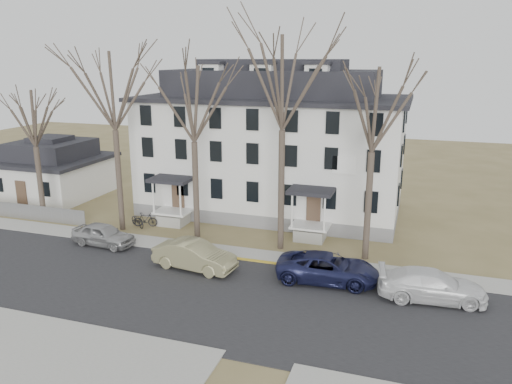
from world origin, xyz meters
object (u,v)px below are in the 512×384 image
(boarding_house, at_px, (272,145))
(car_white, at_px, (432,286))
(tree_mid_right, at_px, (374,104))
(small_house, at_px, (53,171))
(car_silver, at_px, (103,235))
(car_navy, at_px, (328,269))
(bicycle_right, at_px, (145,220))
(tree_center, at_px, (283,76))
(tree_bungalow, at_px, (32,115))
(car_tan, at_px, (195,256))
(tree_far_left, at_px, (112,85))
(tree_mid_left, at_px, (193,99))
(bicycle_left, at_px, (138,221))

(boarding_house, bearing_deg, car_white, -45.83)
(boarding_house, xyz_separation_m, tree_mid_right, (8.50, -8.15, 4.22))
(small_house, relative_size, car_silver, 1.99)
(car_navy, xyz_separation_m, bicycle_right, (-14.51, 5.03, -0.25))
(tree_center, bearing_deg, tree_bungalow, 180.00)
(tree_mid_right, bearing_deg, car_navy, -111.96)
(tree_center, distance_m, tree_mid_right, 5.70)
(car_silver, distance_m, car_tan, 7.57)
(tree_far_left, distance_m, tree_mid_right, 17.52)
(tree_bungalow, distance_m, bicycle_right, 11.32)
(boarding_house, height_order, tree_mid_left, tree_mid_left)
(boarding_house, xyz_separation_m, tree_far_left, (-9.00, -8.15, 4.96))
(car_silver, xyz_separation_m, bicycle_left, (0.14, 4.02, -0.24))
(small_house, height_order, car_silver, small_house)
(boarding_house, height_order, car_white, boarding_house)
(tree_far_left, xyz_separation_m, car_silver, (0.66, -3.24, -9.60))
(tree_bungalow, xyz_separation_m, car_navy, (22.86, -4.07, -7.33))
(tree_mid_right, bearing_deg, car_tan, -152.89)
(boarding_house, distance_m, bicycle_left, 12.06)
(bicycle_left, bearing_deg, small_house, 99.18)
(tree_mid_left, bearing_deg, car_silver, -148.74)
(tree_mid_right, xyz_separation_m, car_silver, (-16.84, -3.24, -8.86))
(tree_mid_left, distance_m, bicycle_right, 10.23)
(car_tan, bearing_deg, car_white, -81.70)
(tree_mid_left, distance_m, tree_mid_right, 11.50)
(car_white, bearing_deg, tree_far_left, 71.50)
(tree_far_left, height_order, bicycle_left, tree_far_left)
(boarding_house, height_order, car_silver, boarding_house)
(car_navy, distance_m, bicycle_right, 15.36)
(tree_mid_right, height_order, car_navy, tree_mid_right)
(car_silver, relative_size, bicycle_right, 2.43)
(boarding_house, xyz_separation_m, small_house, (-20.00, -1.96, -3.13))
(car_silver, bearing_deg, boarding_house, -31.69)
(small_house, xyz_separation_m, car_silver, (11.66, -9.44, -1.50))
(tree_center, height_order, tree_bungalow, tree_center)
(boarding_house, distance_m, tree_mid_left, 9.66)
(tree_far_left, xyz_separation_m, tree_mid_left, (6.00, 0.00, -0.74))
(tree_far_left, xyz_separation_m, tree_bungalow, (-7.00, 0.00, -2.22))
(tree_far_left, xyz_separation_m, tree_center, (12.00, 0.00, 0.74))
(bicycle_right, bearing_deg, car_tan, -147.26)
(boarding_house, bearing_deg, tree_center, -69.80)
(tree_center, relative_size, car_white, 2.70)
(tree_center, relative_size, bicycle_right, 8.19)
(small_house, distance_m, car_navy, 28.79)
(tree_far_left, bearing_deg, small_house, 150.61)
(tree_bungalow, bearing_deg, car_navy, -10.10)
(tree_mid_right, xyz_separation_m, car_navy, (-1.64, -4.07, -8.81))
(small_house, relative_size, tree_bungalow, 0.81)
(car_silver, distance_m, bicycle_left, 4.03)
(tree_mid_left, bearing_deg, car_white, -16.57)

